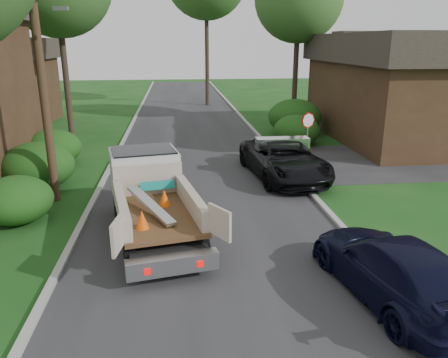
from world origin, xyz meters
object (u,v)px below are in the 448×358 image
flatbed_truck (149,189)px  navy_suv (394,268)px  stop_sign (308,127)px  black_pickup (284,159)px  utility_pole (39,56)px  house_right (413,86)px

flatbed_truck → navy_suv: (5.68, -4.73, -0.50)m
stop_sign → flatbed_truck: bearing=-136.3°
flatbed_truck → black_pickup: 7.21m
stop_sign → navy_suv: size_ratio=0.49×
utility_pole → black_pickup: bearing=12.1°
black_pickup → navy_suv: bearing=-94.6°
stop_sign → black_pickup: stop_sign is taller
house_right → utility_pole: bearing=-154.0°
flatbed_truck → navy_suv: 7.41m
utility_pole → flatbed_truck: utility_pole is taller
utility_pole → navy_suv: size_ratio=1.99×
stop_sign → black_pickup: bearing=-128.0°
flatbed_truck → stop_sign: bearing=32.8°
stop_sign → utility_pole: 11.91m
house_right → black_pickup: 12.02m
utility_pole → flatbed_truck: 6.01m
utility_pole → flatbed_truck: size_ratio=1.59×
flatbed_truck → navy_suv: flatbed_truck is taller
stop_sign → utility_pole: bearing=-159.4°
stop_sign → house_right: size_ratio=0.19×
stop_sign → navy_suv: stop_sign is taller
flatbed_truck → black_pickup: bearing=29.8°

